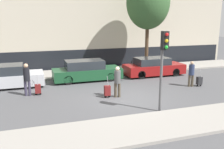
# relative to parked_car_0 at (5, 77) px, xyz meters

# --- Properties ---
(ground_plane) EXTENTS (80.00, 80.00, 0.00)m
(ground_plane) POSITION_rel_parked_car_0_xyz_m (6.22, -4.49, -0.66)
(ground_plane) COLOR #4C4C4F
(sidewalk_near) EXTENTS (28.00, 2.50, 0.12)m
(sidewalk_near) POSITION_rel_parked_car_0_xyz_m (6.22, -8.24, -0.60)
(sidewalk_near) COLOR gray
(sidewalk_near) RESTS_ON ground_plane
(sidewalk_far) EXTENTS (28.00, 3.00, 0.12)m
(sidewalk_far) POSITION_rel_parked_car_0_xyz_m (6.22, 2.51, -0.60)
(sidewalk_far) COLOR gray
(sidewalk_far) RESTS_ON ground_plane
(building_facade) EXTENTS (28.00, 3.45, 9.73)m
(building_facade) POSITION_rel_parked_car_0_xyz_m (6.22, 6.40, 4.20)
(building_facade) COLOR #B7AD99
(building_facade) RESTS_ON ground_plane
(parked_car_0) EXTENTS (4.55, 1.91, 1.40)m
(parked_car_0) POSITION_rel_parked_car_0_xyz_m (0.00, 0.00, 0.00)
(parked_car_0) COLOR #B7BABF
(parked_car_0) RESTS_ON ground_plane
(parked_car_1) EXTENTS (4.66, 1.73, 1.42)m
(parked_car_1) POSITION_rel_parked_car_0_xyz_m (5.21, 0.14, 0.01)
(parked_car_1) COLOR #194728
(parked_car_1) RESTS_ON ground_plane
(parked_car_2) EXTENTS (4.50, 1.75, 1.35)m
(parked_car_2) POSITION_rel_parked_car_0_xyz_m (10.34, 0.10, -0.02)
(parked_car_2) COLOR maroon
(parked_car_2) RESTS_ON ground_plane
(pedestrian_left) EXTENTS (0.35, 0.34, 1.81)m
(pedestrian_left) POSITION_rel_parked_car_0_xyz_m (1.33, -2.29, 0.38)
(pedestrian_left) COLOR #383347
(pedestrian_left) RESTS_ON ground_plane
(trolley_left) EXTENTS (0.34, 0.29, 1.15)m
(trolley_left) POSITION_rel_parked_car_0_xyz_m (1.88, -2.35, -0.29)
(trolley_left) COLOR maroon
(trolley_left) RESTS_ON ground_plane
(pedestrian_center) EXTENTS (0.35, 0.34, 1.69)m
(pedestrian_center) POSITION_rel_parked_car_0_xyz_m (5.95, -4.11, 0.30)
(pedestrian_center) COLOR #4C4233
(pedestrian_center) RESTS_ON ground_plane
(trolley_center) EXTENTS (0.34, 0.29, 1.20)m
(trolley_center) POSITION_rel_parked_car_0_xyz_m (5.41, -4.01, -0.27)
(trolley_center) COLOR maroon
(trolley_center) RESTS_ON ground_plane
(pedestrian_right) EXTENTS (0.34, 0.34, 1.61)m
(pedestrian_right) POSITION_rel_parked_car_0_xyz_m (11.07, -3.51, 0.25)
(pedestrian_right) COLOR #4C4233
(pedestrian_right) RESTS_ON ground_plane
(trolley_right) EXTENTS (0.34, 0.29, 1.15)m
(trolley_right) POSITION_rel_parked_car_0_xyz_m (11.61, -3.64, -0.29)
(trolley_right) COLOR #262628
(trolley_right) RESTS_ON ground_plane
(traffic_light) EXTENTS (0.28, 0.47, 3.65)m
(traffic_light) POSITION_rel_parked_car_0_xyz_m (7.08, -6.86, 1.95)
(traffic_light) COLOR #515154
(traffic_light) RESTS_ON ground_plane
(parked_bicycle) EXTENTS (1.77, 0.06, 0.96)m
(parked_bicycle) POSITION_rel_parked_car_0_xyz_m (10.48, 2.76, -0.16)
(parked_bicycle) COLOR black
(parked_bicycle) RESTS_ON sidewalk_far
(bare_tree_near_crossing) EXTENTS (3.38, 3.38, 7.36)m
(bare_tree_near_crossing) POSITION_rel_parked_car_0_xyz_m (10.55, 1.77, 4.74)
(bare_tree_near_crossing) COLOR #4C3826
(bare_tree_near_crossing) RESTS_ON sidewalk_far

